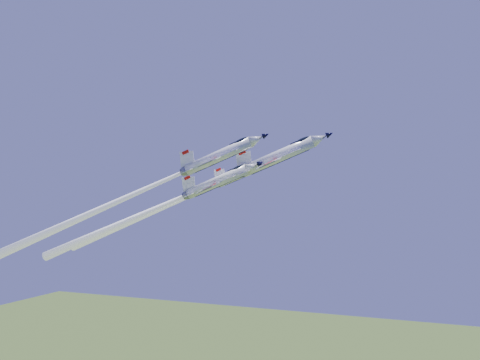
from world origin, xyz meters
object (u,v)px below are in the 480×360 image
at_px(jet_lead, 201,190).
at_px(jet_left, 177,202).
at_px(jet_slot, 154,209).
at_px(jet_right, 129,196).

distance_m(jet_lead, jet_left, 9.51).
bearing_deg(jet_slot, jet_right, -24.95).
xyz_separation_m(jet_lead, jet_slot, (-8.52, -2.17, -3.51)).
bearing_deg(jet_lead, jet_left, -134.24).
distance_m(jet_lead, jet_slot, 9.46).
height_order(jet_left, jet_slot, jet_left).
height_order(jet_lead, jet_right, jet_right).
distance_m(jet_left, jet_right, 13.38).
height_order(jet_right, jet_slot, jet_right).
bearing_deg(jet_lead, jet_slot, -86.01).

